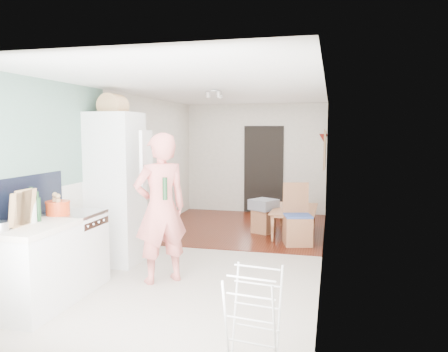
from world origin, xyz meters
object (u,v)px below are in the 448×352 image
at_px(dining_chair, 298,215).
at_px(stool, 263,221).
at_px(dining_table, 296,224).
at_px(drying_rack, 254,317).
at_px(person, 161,195).

xyz_separation_m(dining_chair, stool, (-0.68, 0.70, -0.29)).
xyz_separation_m(dining_table, stool, (-0.60, -0.03, 0.02)).
distance_m(dining_table, drying_rack, 4.55).
xyz_separation_m(person, drying_rack, (1.47, -1.64, -0.71)).
bearing_deg(person, dining_table, -158.47).
height_order(dining_table, stool, stool).
bearing_deg(stool, dining_table, 2.75).
bearing_deg(person, stool, -148.46).
bearing_deg(stool, drying_rack, -82.27).
distance_m(dining_chair, drying_rack, 3.82).
bearing_deg(dining_chair, stool, 119.02).
bearing_deg(drying_rack, person, 139.41).
relative_size(person, drying_rack, 2.83).
height_order(stool, drying_rack, drying_rack).
xyz_separation_m(person, dining_chair, (1.53, 2.17, -0.59)).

